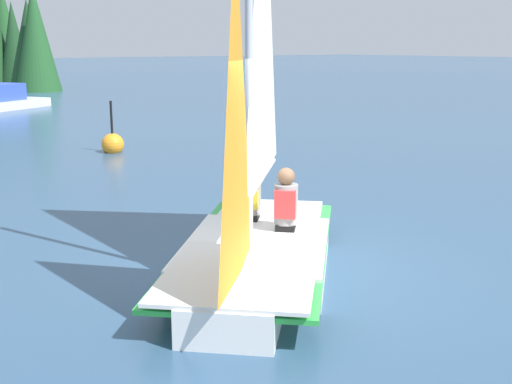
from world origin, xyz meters
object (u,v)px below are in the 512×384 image
sailor_crew (249,201)px  buoy_marker (113,144)px  sailboat_main (256,210)px  sailor_helm (286,211)px

sailor_crew → buoy_marker: bearing=-147.6°
sailboat_main → sailor_crew: size_ratio=4.59×
sailor_helm → buoy_marker: bearing=-146.2°
sailboat_main → sailor_helm: size_ratio=4.60×
sailor_helm → sailor_crew: bearing=-128.0°
sailor_helm → sailboat_main: bearing=-29.6°
sailor_helm → sailor_crew: (-0.65, -0.08, 0.01)m
sailboat_main → buoy_marker: size_ratio=3.88×
sailor_helm → buoy_marker: (-8.97, 1.77, -0.41)m
sailor_helm → buoy_marker: 9.15m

